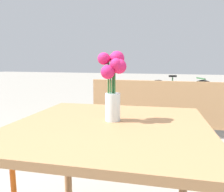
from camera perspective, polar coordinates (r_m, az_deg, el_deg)
name	(u,v)px	position (r m, az deg, el deg)	size (l,w,h in m)	color
table_front	(110,144)	(1.05, -0.66, -12.45)	(0.97, 0.96, 0.74)	#9E7047
flower_vase	(112,82)	(1.03, 0.10, 3.73)	(0.14, 0.13, 0.33)	silver
bench_near	(187,120)	(2.21, 18.96, -6.03)	(1.84, 0.40, 0.85)	tan
table_back	(176,91)	(3.40, 16.37, 1.28)	(0.87, 0.69, 0.72)	tan
bicycle	(180,94)	(4.93, 17.34, 0.42)	(1.55, 0.58, 0.76)	black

